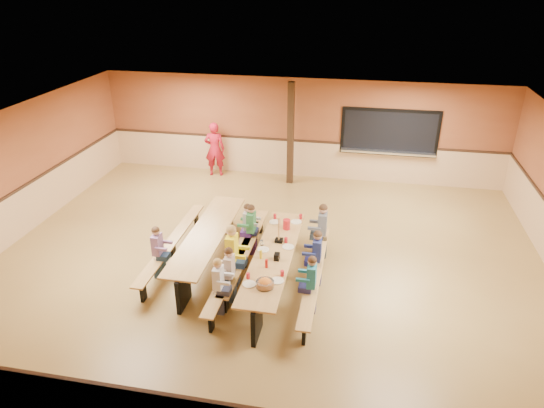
# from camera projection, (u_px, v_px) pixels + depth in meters

# --- Properties ---
(ground) EXTENTS (12.00, 12.00, 0.00)m
(ground) POSITION_uv_depth(u_px,v_px,m) (267.00, 260.00, 10.69)
(ground) COLOR olive
(ground) RESTS_ON ground
(room_envelope) EXTENTS (12.04, 10.04, 3.02)m
(room_envelope) POSITION_uv_depth(u_px,v_px,m) (267.00, 232.00, 10.39)
(room_envelope) COLOR brown
(room_envelope) RESTS_ON ground
(kitchen_pass_through) EXTENTS (2.78, 0.28, 1.38)m
(kitchen_pass_through) POSITION_uv_depth(u_px,v_px,m) (389.00, 134.00, 13.98)
(kitchen_pass_through) COLOR black
(kitchen_pass_through) RESTS_ON ground
(structural_post) EXTENTS (0.18, 0.18, 3.00)m
(structural_post) POSITION_uv_depth(u_px,v_px,m) (291.00, 134.00, 13.96)
(structural_post) COLOR black
(structural_post) RESTS_ON ground
(cafeteria_table_main) EXTENTS (1.91, 3.70, 0.74)m
(cafeteria_table_main) POSITION_uv_depth(u_px,v_px,m) (274.00, 263.00, 9.60)
(cafeteria_table_main) COLOR #B08246
(cafeteria_table_main) RESTS_ON ground
(cafeteria_table_second) EXTENTS (1.91, 3.70, 0.74)m
(cafeteria_table_second) POSITION_uv_depth(u_px,v_px,m) (208.00, 241.00, 10.38)
(cafeteria_table_second) COLOR #B08246
(cafeteria_table_second) RESTS_ON ground
(seated_child_white_left) EXTENTS (0.34, 0.28, 1.14)m
(seated_child_white_left) POSITION_uv_depth(u_px,v_px,m) (219.00, 286.00, 8.81)
(seated_child_white_left) COLOR silver
(seated_child_white_left) RESTS_ON ground
(seated_adult_yellow) EXTENTS (0.42, 0.34, 1.31)m
(seated_adult_yellow) POSITION_uv_depth(u_px,v_px,m) (232.00, 256.00, 9.60)
(seated_adult_yellow) COLOR yellow
(seated_adult_yellow) RESTS_ON ground
(seated_child_grey_left) EXTENTS (0.34, 0.28, 1.15)m
(seated_child_grey_left) POSITION_uv_depth(u_px,v_px,m) (248.00, 228.00, 10.80)
(seated_child_grey_left) COLOR #B1B1B1
(seated_child_grey_left) RESTS_ON ground
(seated_child_teal_right) EXTENTS (0.35, 0.28, 1.16)m
(seated_child_teal_right) POSITION_uv_depth(u_px,v_px,m) (311.00, 285.00, 8.84)
(seated_child_teal_right) COLOR teal
(seated_child_teal_right) RESTS_ON ground
(seated_child_navy_right) EXTENTS (0.36, 0.30, 1.19)m
(seated_child_navy_right) POSITION_uv_depth(u_px,v_px,m) (317.00, 258.00, 9.63)
(seated_child_navy_right) COLOR navy
(seated_child_navy_right) RESTS_ON ground
(seated_child_char_right) EXTENTS (0.39, 0.32, 1.25)m
(seated_child_char_right) POSITION_uv_depth(u_px,v_px,m) (322.00, 231.00, 10.57)
(seated_child_char_right) COLOR #52565E
(seated_child_char_right) RESTS_ON ground
(seated_child_purple_sec) EXTENTS (0.34, 0.28, 1.16)m
(seated_child_purple_sec) POSITION_uv_depth(u_px,v_px,m) (158.00, 253.00, 9.86)
(seated_child_purple_sec) COLOR #876091
(seated_child_purple_sec) RESTS_ON ground
(seated_child_green_sec) EXTENTS (0.36, 0.29, 1.18)m
(seated_child_green_sec) POSITION_uv_depth(u_px,v_px,m) (251.00, 230.00, 10.70)
(seated_child_green_sec) COLOR #30723F
(seated_child_green_sec) RESTS_ON ground
(seated_child_tan_sec) EXTENTS (0.34, 0.28, 1.16)m
(seated_child_tan_sec) POSITION_uv_depth(u_px,v_px,m) (230.00, 275.00, 9.12)
(seated_child_tan_sec) COLOR #B8A292
(seated_child_tan_sec) RESTS_ON ground
(standing_woman) EXTENTS (0.67, 0.49, 1.68)m
(standing_woman) POSITION_uv_depth(u_px,v_px,m) (215.00, 149.00, 14.79)
(standing_woman) COLOR #A41223
(standing_woman) RESTS_ON ground
(punch_pitcher) EXTENTS (0.16, 0.16, 0.22)m
(punch_pitcher) POSITION_uv_depth(u_px,v_px,m) (287.00, 224.00, 10.38)
(punch_pitcher) COLOR red
(punch_pitcher) RESTS_ON cafeteria_table_main
(chip_bowl) EXTENTS (0.32, 0.32, 0.15)m
(chip_bowl) POSITION_uv_depth(u_px,v_px,m) (265.00, 283.00, 8.48)
(chip_bowl) COLOR orange
(chip_bowl) RESTS_ON cafeteria_table_main
(napkin_dispenser) EXTENTS (0.10, 0.14, 0.13)m
(napkin_dispenser) POSITION_uv_depth(u_px,v_px,m) (277.00, 257.00, 9.29)
(napkin_dispenser) COLOR black
(napkin_dispenser) RESTS_ON cafeteria_table_main
(condiment_mustard) EXTENTS (0.06, 0.06, 0.17)m
(condiment_mustard) POSITION_uv_depth(u_px,v_px,m) (261.00, 254.00, 9.32)
(condiment_mustard) COLOR yellow
(condiment_mustard) RESTS_ON cafeteria_table_main
(condiment_ketchup) EXTENTS (0.06, 0.06, 0.17)m
(condiment_ketchup) POSITION_uv_depth(u_px,v_px,m) (266.00, 264.00, 9.03)
(condiment_ketchup) COLOR #B2140F
(condiment_ketchup) RESTS_ON cafeteria_table_main
(table_paddle) EXTENTS (0.16, 0.16, 0.56)m
(table_paddle) POSITION_uv_depth(u_px,v_px,m) (279.00, 236.00, 9.87)
(table_paddle) COLOR black
(table_paddle) RESTS_ON cafeteria_table_main
(place_settings) EXTENTS (0.65, 3.30, 0.11)m
(place_settings) POSITION_uv_depth(u_px,v_px,m) (274.00, 251.00, 9.48)
(place_settings) COLOR beige
(place_settings) RESTS_ON cafeteria_table_main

